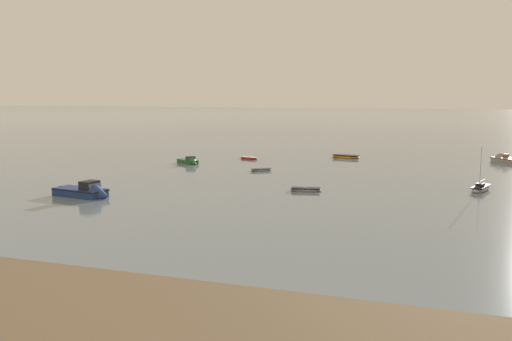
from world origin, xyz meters
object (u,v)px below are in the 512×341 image
Objects in this scene: rowboat_moored_0 at (261,170)px; rowboat_moored_1 at (346,157)px; rowboat_moored_3 at (306,190)px; motorboat_moored_2 at (88,193)px; rowboat_moored_2 at (249,158)px; motorboat_moored_1 at (505,161)px; sailboat_moored_0 at (480,188)px; motorboat_moored_3 at (190,162)px.

rowboat_moored_0 is 0.61× the size of rowboat_moored_1.
rowboat_moored_1 is 33.41m from rowboat_moored_3.
motorboat_moored_2 reaches higher than rowboat_moored_2.
rowboat_moored_2 is at bearing 61.49° from motorboat_moored_1.
rowboat_moored_1 is at bearing 30.96° from rowboat_moored_0.
rowboat_moored_1 reaches higher than rowboat_moored_2.
motorboat_moored_2 reaches higher than rowboat_moored_0.
motorboat_moored_3 is at bearing -88.50° from sailboat_moored_0.
rowboat_moored_0 is 14.32m from rowboat_moored_2.
motorboat_moored_2 is at bearing -48.57° from sailboat_moored_0.
motorboat_moored_3 is 28.59m from rowboat_moored_3.
sailboat_moored_0 is 1.06× the size of rowboat_moored_1.
sailboat_moored_0 reaches higher than rowboat_moored_3.
rowboat_moored_0 is at bearing -103.17° from rowboat_moored_1.
rowboat_moored_3 is at bearing -52.55° from sailboat_moored_0.
motorboat_moored_1 is at bearing 55.37° from motorboat_moored_2.
rowboat_moored_0 is at bearing 115.26° from rowboat_moored_3.
motorboat_moored_2 is (-42.60, -45.45, 0.07)m from motorboat_moored_1.
motorboat_moored_2 is 26.57m from rowboat_moored_0.
motorboat_moored_3 is at bearing 103.19° from motorboat_moored_2.
rowboat_moored_2 reaches higher than rowboat_moored_0.
sailboat_moored_0 reaches higher than motorboat_moored_3.
rowboat_moored_0 is (-27.58, 7.09, -0.09)m from sailboat_moored_0.
rowboat_moored_1 is at bearing 72.56° from motorboat_moored_3.
rowboat_moored_1 is at bearing 82.86° from rowboat_moored_3.
motorboat_moored_1 is at bearing -172.67° from sailboat_moored_0.
motorboat_moored_2 reaches higher than rowboat_moored_1.
motorboat_moored_1 is 0.93× the size of motorboat_moored_2.
rowboat_moored_2 is (-34.02, 19.89, -0.08)m from sailboat_moored_0.
motorboat_moored_2 is 37.48m from rowboat_moored_2.
rowboat_moored_0 is 0.84× the size of rowboat_moored_3.
sailboat_moored_0 is at bearing 10.65° from rowboat_moored_3.
sailboat_moored_0 is at bearing 130.10° from motorboat_moored_1.
rowboat_moored_1 is (-24.16, -1.41, -0.11)m from motorboat_moored_1.
motorboat_moored_1 is 2.17× the size of rowboat_moored_0.
sailboat_moored_0 is at bearing 20.26° from motorboat_moored_3.
motorboat_moored_1 is at bearing -3.53° from rowboat_moored_0.
motorboat_moored_3 is 0.97× the size of rowboat_moored_1.
motorboat_moored_1 is 1.26× the size of sailboat_moored_0.
motorboat_moored_1 is 1.37× the size of motorboat_moored_3.
motorboat_moored_1 is at bearing -149.78° from rowboat_moored_2.
rowboat_moored_2 is (-6.44, 12.79, 0.02)m from rowboat_moored_0.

